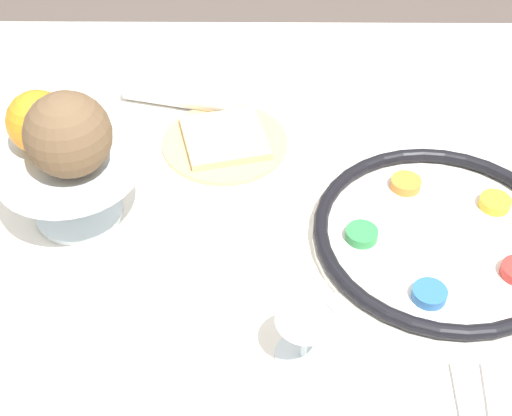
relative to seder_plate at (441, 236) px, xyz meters
The scene contains 8 objects.
dining_table 0.47m from the seder_plate, 16.15° to the right, with size 1.39×1.02×0.75m.
seder_plate is the anchor object (origin of this frame).
wine_glass 0.28m from the seder_plate, 43.48° to the left, with size 0.07×0.07×0.13m.
fruit_stand 0.50m from the seder_plate, ahead, with size 0.20×0.20×0.12m.
orange_fruit 0.55m from the seder_plate, ahead, with size 0.08×0.08×0.08m.
coconut 0.50m from the seder_plate, ahead, with size 0.11×0.11×0.11m.
bread_plate 0.36m from the seder_plate, 35.05° to the right, with size 0.20×0.20×0.02m.
napkin_roll 0.49m from the seder_plate, 39.95° to the right, with size 0.20×0.09×0.04m.
Camera 1 is at (-0.02, 0.73, 1.45)m, focal length 50.00 mm.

